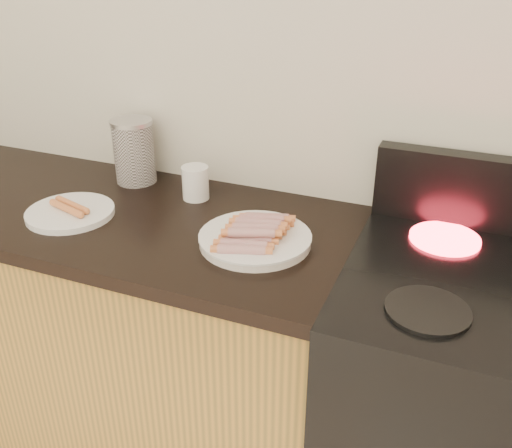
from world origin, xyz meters
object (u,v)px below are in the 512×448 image
at_px(main_plate, 255,240).
at_px(side_plate, 70,213).
at_px(stove, 478,433).
at_px(canister, 134,151).
at_px(mug, 195,183).

bearing_deg(main_plate, side_plate, -175.05).
xyz_separation_m(stove, main_plate, (-0.63, -0.02, 0.45)).
xyz_separation_m(canister, mug, (0.24, -0.05, -0.05)).
relative_size(stove, side_plate, 3.66).
bearing_deg(mug, stove, -11.29).
bearing_deg(canister, stove, -11.16).
xyz_separation_m(stove, mug, (-0.90, 0.18, 0.49)).
distance_m(side_plate, canister, 0.31).
xyz_separation_m(main_plate, mug, (-0.27, 0.20, 0.04)).
height_order(side_plate, canister, canister).
bearing_deg(side_plate, canister, 82.72).
bearing_deg(stove, canister, 168.84).
bearing_deg(stove, main_plate, -178.61).
relative_size(main_plate, mug, 2.87).
height_order(canister, mug, canister).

